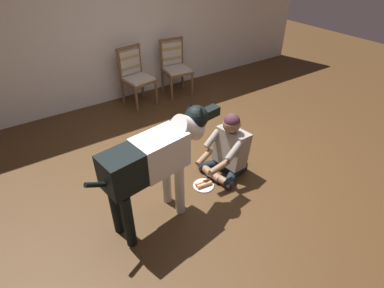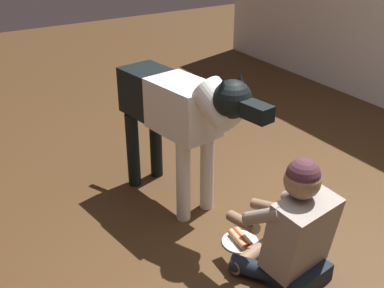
{
  "view_description": "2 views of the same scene",
  "coord_description": "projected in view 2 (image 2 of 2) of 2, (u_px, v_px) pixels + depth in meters",
  "views": [
    {
      "loc": [
        -1.9,
        -2.44,
        2.53
      ],
      "look_at": [
        -0.44,
        -0.27,
        0.71
      ],
      "focal_mm": 28.62,
      "sensor_mm": 36.0,
      "label": 1
    },
    {
      "loc": [
        1.77,
        -1.88,
        2.06
      ],
      "look_at": [
        -0.61,
        -0.4,
        0.64
      ],
      "focal_mm": 44.53,
      "sensor_mm": 36.0,
      "label": 2
    }
  ],
  "objects": [
    {
      "name": "large_dog",
      "position": [
        178.0,
        111.0,
        3.33
      ],
      "size": [
        1.53,
        0.44,
        1.15
      ],
      "color": "silver",
      "rests_on": "ground"
    },
    {
      "name": "ground_plane",
      "position": [
        291.0,
        251.0,
        3.16
      ],
      "size": [
        14.38,
        14.38,
        0.0
      ],
      "primitive_type": "plane",
      "color": "#452D17"
    },
    {
      "name": "person_sitting_on_floor",
      "position": [
        293.0,
        231.0,
        2.8
      ],
      "size": [
        0.67,
        0.57,
        0.83
      ],
      "color": "black",
      "rests_on": "ground"
    },
    {
      "name": "hot_dog_on_plate",
      "position": [
        240.0,
        240.0,
        3.23
      ],
      "size": [
        0.25,
        0.25,
        0.06
      ],
      "color": "silver",
      "rests_on": "ground"
    }
  ]
}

